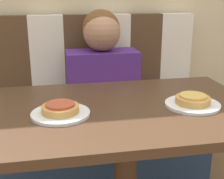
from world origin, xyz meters
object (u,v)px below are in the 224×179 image
Objects in this scene: person at (102,66)px; pizza_left at (60,108)px; plate_right at (192,105)px; pizza_right at (193,99)px; plate_left at (61,114)px.

pizza_left is (-0.27, -0.68, 0.00)m from person.
plate_right is 1.59× the size of pizza_left.
plate_left is at bearing -180.00° from pizza_right.
plate_right is at bearing -68.62° from person.
person is 2.92× the size of plate_right.
pizza_left and pizza_right have the same top height.
plate_left is 0.53m from plate_right.
plate_right is at bearing -0.00° from pizza_left.
pizza_left reaches higher than plate_left.
pizza_left is at bearing -111.38° from person.
pizza_left is (0.00, 0.00, 0.02)m from plate_left.
pizza_right is (0.27, -0.68, 0.00)m from person.
plate_right is 0.02m from pizza_right.
pizza_left is at bearing 180.00° from pizza_right.
person is 0.73m from plate_left.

